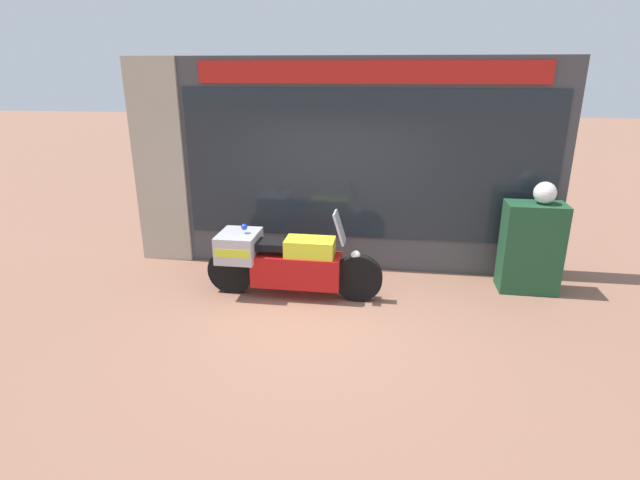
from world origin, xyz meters
name	(u,v)px	position (x,y,z in m)	size (l,w,h in m)	color
ground_plane	(324,319)	(0.00, 0.00, 0.00)	(60.00, 60.00, 0.00)	#8E604C
shop_building	(315,165)	(-0.41, 2.00, 1.65)	(6.73, 0.55, 3.28)	#424247
window_display	(361,238)	(0.35, 2.03, 0.45)	(5.43, 0.30, 1.87)	slate
paramedic_motorcycle	(282,260)	(-0.68, 0.64, 0.53)	(2.51, 0.67, 1.28)	black
utility_cabinet	(531,248)	(2.83, 1.33, 0.66)	(0.82, 0.48, 1.31)	#1E4C2D
white_helmet	(545,193)	(2.91, 1.34, 1.47)	(0.31, 0.31, 0.31)	white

